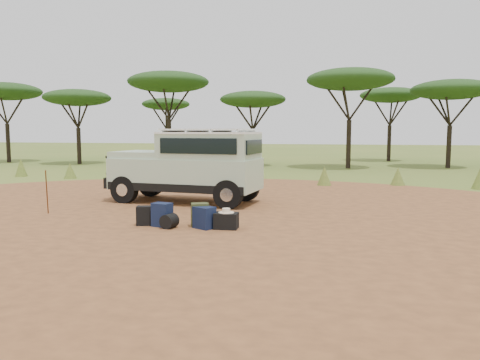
% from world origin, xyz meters
% --- Properties ---
extents(ground, '(140.00, 140.00, 0.00)m').
position_xyz_m(ground, '(0.00, 0.00, 0.00)').
color(ground, '#516B26').
rests_on(ground, ground).
extents(dirt_clearing, '(23.00, 23.00, 0.01)m').
position_xyz_m(dirt_clearing, '(0.00, 0.00, 0.00)').
color(dirt_clearing, '#965B31').
rests_on(dirt_clearing, ground).
extents(grass_fringe, '(36.60, 1.60, 0.90)m').
position_xyz_m(grass_fringe, '(0.12, 8.67, 0.40)').
color(grass_fringe, '#516B26').
rests_on(grass_fringe, ground).
extents(acacia_treeline, '(46.70, 13.20, 6.26)m').
position_xyz_m(acacia_treeline, '(0.75, 19.81, 4.87)').
color(acacia_treeline, black).
rests_on(acacia_treeline, ground).
extents(safari_vehicle, '(4.98, 2.40, 2.33)m').
position_xyz_m(safari_vehicle, '(-0.94, 2.74, 1.13)').
color(safari_vehicle, '#ABC1A5').
rests_on(safari_vehicle, ground).
extents(walking_staff, '(0.31, 0.46, 1.24)m').
position_xyz_m(walking_staff, '(-3.97, -0.30, 0.62)').
color(walking_staff, brown).
rests_on(walking_staff, ground).
extents(backpack_black, '(0.40, 0.33, 0.47)m').
position_xyz_m(backpack_black, '(-0.84, -1.02, 0.24)').
color(backpack_black, black).
rests_on(backpack_black, ground).
extents(backpack_navy, '(0.49, 0.40, 0.57)m').
position_xyz_m(backpack_navy, '(-0.36, -1.05, 0.28)').
color(backpack_navy, '#131C3E').
rests_on(backpack_navy, ground).
extents(backpack_olive, '(0.49, 0.43, 0.57)m').
position_xyz_m(backpack_olive, '(0.51, -0.86, 0.28)').
color(backpack_olive, '#3E4720').
rests_on(backpack_olive, ground).
extents(duffel_navy, '(0.57, 0.52, 0.52)m').
position_xyz_m(duffel_navy, '(0.68, -1.04, 0.26)').
color(duffel_navy, '#131C3E').
rests_on(duffel_navy, ground).
extents(hard_case, '(0.55, 0.40, 0.38)m').
position_xyz_m(hard_case, '(1.19, -0.97, 0.19)').
color(hard_case, black).
rests_on(hard_case, ground).
extents(stuff_sack, '(0.40, 0.40, 0.34)m').
position_xyz_m(stuff_sack, '(-0.13, -1.19, 0.17)').
color(stuff_sack, black).
rests_on(stuff_sack, ground).
extents(safari_hat, '(0.37, 0.37, 0.11)m').
position_xyz_m(safari_hat, '(1.19, -0.97, 0.42)').
color(safari_hat, beige).
rests_on(safari_hat, hard_case).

